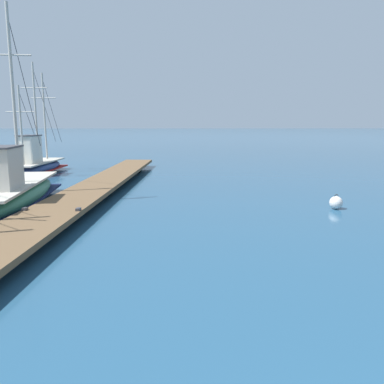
# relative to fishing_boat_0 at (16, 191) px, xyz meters

# --- Properties ---
(floating_dock) EXTENTS (3.11, 23.48, 0.53)m
(floating_dock) POSITION_rel_fishing_boat_0_xyz_m (2.30, 2.14, -0.25)
(floating_dock) COLOR brown
(floating_dock) RESTS_ON ground
(fishing_boat_0) EXTENTS (2.27, 7.67, 7.09)m
(fishing_boat_0) POSITION_rel_fishing_boat_0_xyz_m (0.00, 0.00, 0.00)
(fishing_boat_0) COLOR #337556
(fishing_boat_0) RESTS_ON ground
(fishing_boat_1) EXTENTS (2.00, 7.41, 6.46)m
(fishing_boat_1) POSITION_rel_fishing_boat_0_xyz_m (-2.68, 9.50, 0.03)
(fishing_boat_1) COLOR navy
(fishing_boat_1) RESTS_ON ground
(mooring_buoy) EXTENTS (0.46, 0.46, 0.53)m
(mooring_buoy) POSITION_rel_fishing_boat_0_xyz_m (11.36, -0.50, -0.38)
(mooring_buoy) COLOR silver
(mooring_buoy) RESTS_ON ground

